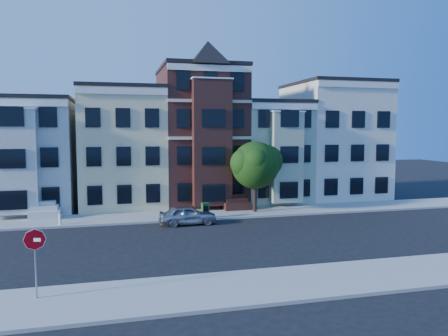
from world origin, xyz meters
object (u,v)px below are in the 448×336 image
object	(u,v)px
street_tree	(255,168)
parked_car	(188,215)
stop_sign	(35,259)
fire_hydrant	(60,220)
newspaper_box	(205,210)

from	to	relation	value
street_tree	parked_car	xyz separation A→B (m)	(-5.91, -2.75, -2.92)
parked_car	stop_sign	distance (m)	14.70
parked_car	stop_sign	bearing A→B (deg)	145.93
fire_hydrant	stop_sign	xyz separation A→B (m)	(0.63, -13.77, 1.24)
newspaper_box	fire_hydrant	world-z (taller)	newspaper_box
parked_car	newspaper_box	distance (m)	2.00
fire_hydrant	stop_sign	distance (m)	13.84
parked_car	stop_sign	xyz separation A→B (m)	(-8.01, -12.29, 1.01)
street_tree	newspaper_box	world-z (taller)	street_tree
street_tree	newspaper_box	xyz separation A→B (m)	(-4.37, -1.46, -2.89)
parked_car	street_tree	bearing A→B (deg)	-66.03
street_tree	stop_sign	xyz separation A→B (m)	(-13.91, -15.03, -1.92)
street_tree	parked_car	world-z (taller)	street_tree
parked_car	fire_hydrant	size ratio (longest dim) A/B	6.74
street_tree	fire_hydrant	world-z (taller)	street_tree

